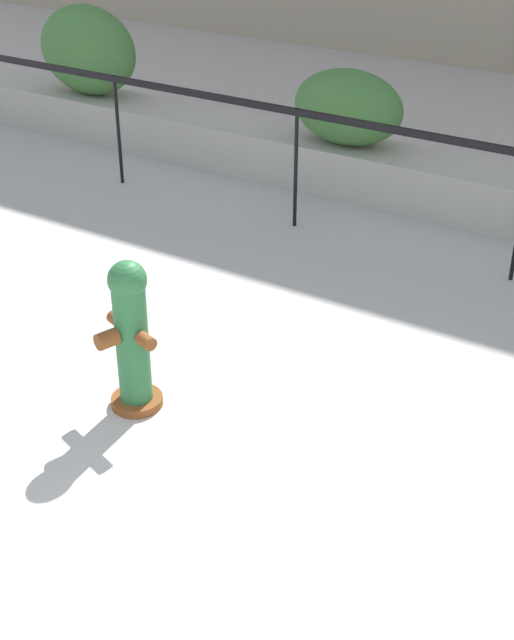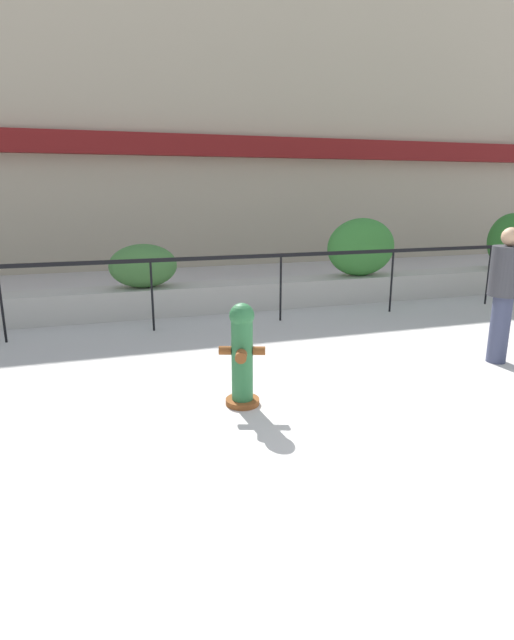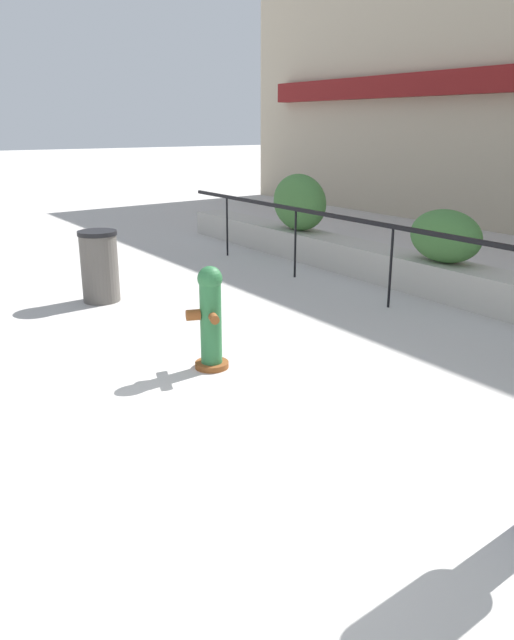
{
  "view_description": "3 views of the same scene",
  "coord_description": "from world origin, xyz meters",
  "px_view_note": "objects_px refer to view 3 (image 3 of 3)",
  "views": [
    {
      "loc": [
        1.75,
        -2.02,
        3.53
      ],
      "look_at": [
        -0.87,
        2.17,
        0.67
      ],
      "focal_mm": 50.0,
      "sensor_mm": 36.0,
      "label": 1
    },
    {
      "loc": [
        -2.86,
        -2.9,
        2.16
      ],
      "look_at": [
        -0.88,
        3.42,
        0.44
      ],
      "focal_mm": 28.0,
      "sensor_mm": 36.0,
      "label": 2
    },
    {
      "loc": [
        3.73,
        -1.24,
        2.43
      ],
      "look_at": [
        -1.36,
        2.18,
        0.5
      ],
      "focal_mm": 35.0,
      "sensor_mm": 36.0,
      "label": 3
    }
  ],
  "objects_px": {
    "fire_hydrant": "(210,317)",
    "trash_bin": "(100,266)",
    "hedge_bush_0": "(299,202)",
    "hedge_bush_1": "(445,236)"
  },
  "relations": [
    {
      "from": "hedge_bush_1",
      "to": "fire_hydrant",
      "type": "relative_size",
      "value": 1.09
    },
    {
      "from": "trash_bin",
      "to": "hedge_bush_0",
      "type": "bearing_deg",
      "value": 102.54
    },
    {
      "from": "fire_hydrant",
      "to": "hedge_bush_1",
      "type": "bearing_deg",
      "value": 98.05
    },
    {
      "from": "hedge_bush_1",
      "to": "trash_bin",
      "type": "bearing_deg",
      "value": -120.34
    },
    {
      "from": "hedge_bush_0",
      "to": "fire_hydrant",
      "type": "relative_size",
      "value": 1.25
    },
    {
      "from": "trash_bin",
      "to": "hedge_bush_1",
      "type": "bearing_deg",
      "value": 59.66
    },
    {
      "from": "hedge_bush_0",
      "to": "hedge_bush_1",
      "type": "distance_m",
      "value": 3.46
    },
    {
      "from": "fire_hydrant",
      "to": "trash_bin",
      "type": "height_order",
      "value": "fire_hydrant"
    },
    {
      "from": "fire_hydrant",
      "to": "trash_bin",
      "type": "distance_m",
      "value": 3.11
    },
    {
      "from": "hedge_bush_0",
      "to": "trash_bin",
      "type": "relative_size",
      "value": 1.34
    }
  ]
}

